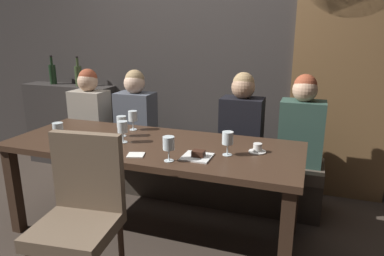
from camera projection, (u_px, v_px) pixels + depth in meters
ground at (155, 231)px, 2.80m from camera, size 9.00×9.00×0.00m
back_wall_tiled at (202, 36)px, 3.50m from camera, size 6.00×0.12×3.00m
arched_door at (347, 53)px, 3.05m from camera, size 0.90×0.05×2.55m
back_counter at (72, 125)px, 4.11m from camera, size 1.10×0.28×0.95m
dining_table at (152, 154)px, 2.63m from camera, size 2.20×0.84×0.74m
banquette_bench at (185, 172)px, 3.38m from camera, size 2.50×0.44×0.45m
chair_near_side at (81, 207)px, 2.03m from camera, size 0.49×0.49×0.98m
diner_redhead at (90, 108)px, 3.53m from camera, size 0.36×0.24×0.74m
diner_bearded at (136, 111)px, 3.38m from camera, size 0.36×0.24×0.75m
diner_far_end at (242, 119)px, 3.03m from camera, size 0.36×0.24×0.76m
diner_near_end at (302, 123)px, 2.91m from camera, size 0.36×0.24×0.76m
wine_bottle_dark_red at (53, 74)px, 4.02m from camera, size 0.08×0.08×0.33m
wine_bottle_pale_label at (78, 75)px, 3.87m from camera, size 0.08×0.08×0.33m
wine_glass_end_left at (122, 122)px, 2.75m from camera, size 0.08×0.08×0.16m
wine_glass_near_left at (58, 129)px, 2.55m from camera, size 0.08×0.08×0.16m
wine_glass_center_back at (169, 144)px, 2.22m from camera, size 0.08×0.08×0.16m
wine_glass_far_right at (122, 127)px, 2.59m from camera, size 0.08×0.08×0.16m
wine_glass_center_front at (228, 139)px, 2.33m from camera, size 0.08×0.08×0.16m
wine_glass_far_left at (133, 116)px, 2.92m from camera, size 0.08×0.08×0.16m
espresso_cup at (257, 149)px, 2.41m from camera, size 0.12×0.12×0.06m
dessert_plate at (197, 156)px, 2.31m from camera, size 0.19×0.19×0.05m
folded_napkin at (136, 155)px, 2.35m from camera, size 0.13×0.13×0.01m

